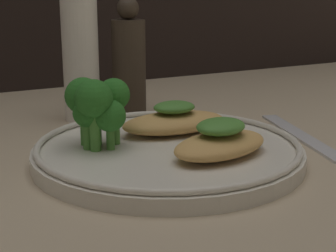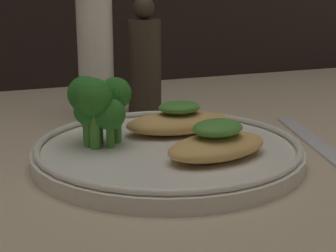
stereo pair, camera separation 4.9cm
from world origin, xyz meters
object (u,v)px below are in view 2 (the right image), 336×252
(plate, at_px, (168,150))
(pepper_grinder, at_px, (144,62))
(broccoli_bunch, at_px, (98,103))
(sauce_bottle, at_px, (95,50))

(plate, xyz_separation_m, pepper_grinder, (0.05, 0.19, 0.06))
(broccoli_bunch, distance_m, pepper_grinder, 0.19)
(broccoli_bunch, xyz_separation_m, sauce_bottle, (0.04, 0.16, 0.03))
(plate, xyz_separation_m, sauce_bottle, (-0.02, 0.19, 0.08))
(sauce_bottle, bearing_deg, broccoli_bunch, -104.37)
(sauce_bottle, relative_size, pepper_grinder, 1.20)
(plate, relative_size, sauce_bottle, 1.43)
(sauce_bottle, bearing_deg, plate, -84.51)
(plate, relative_size, broccoli_bunch, 3.84)
(pepper_grinder, bearing_deg, broccoli_bunch, -123.24)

